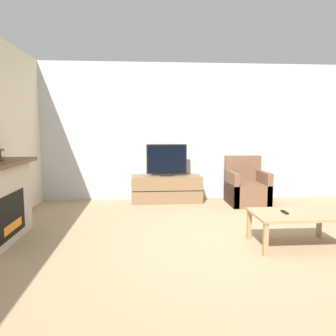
% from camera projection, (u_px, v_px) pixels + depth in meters
% --- Properties ---
extents(ground_plane, '(24.00, 24.00, 0.00)m').
position_uv_depth(ground_plane, '(229.00, 247.00, 3.91)').
color(ground_plane, '#9E8460').
extents(wall_back, '(12.00, 0.06, 2.70)m').
position_uv_depth(wall_back, '(194.00, 132.00, 6.59)').
color(wall_back, silver).
rests_on(wall_back, ground).
extents(mantel_clock, '(0.08, 0.11, 0.15)m').
position_uv_depth(mantel_clock, '(0.00, 155.00, 4.06)').
color(mantel_clock, brown).
rests_on(mantel_clock, fireplace).
extents(tv_stand, '(1.35, 0.51, 0.51)m').
position_uv_depth(tv_stand, '(167.00, 189.00, 6.35)').
color(tv_stand, brown).
rests_on(tv_stand, ground).
extents(tv, '(0.77, 0.18, 0.61)m').
position_uv_depth(tv, '(167.00, 161.00, 6.29)').
color(tv, black).
rests_on(tv, tv_stand).
extents(armchair, '(0.70, 0.76, 0.89)m').
position_uv_depth(armchair, '(246.00, 188.00, 6.19)').
color(armchair, brown).
rests_on(armchair, ground).
extents(coffee_table, '(1.01, 0.65, 0.41)m').
position_uv_depth(coffee_table, '(295.00, 217.00, 3.93)').
color(coffee_table, '#A37F56').
rests_on(coffee_table, ground).
extents(remote, '(0.04, 0.15, 0.02)m').
position_uv_depth(remote, '(285.00, 212.00, 3.93)').
color(remote, black).
rests_on(remote, coffee_table).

